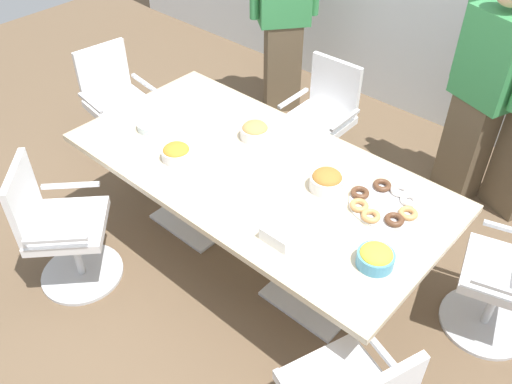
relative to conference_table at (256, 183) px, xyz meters
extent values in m
cube|color=brown|center=(0.00, 0.00, -0.63)|extent=(10.00, 10.00, 0.01)
cube|color=#CCB793|center=(0.00, 0.00, 0.10)|extent=(2.40, 1.20, 0.04)
cube|color=silver|center=(-0.55, 0.00, -0.61)|extent=(0.56, 0.56, 0.02)
cylinder|color=silver|center=(-0.55, 0.00, -0.26)|extent=(0.09, 0.09, 0.69)
cube|color=silver|center=(0.55, 0.00, -0.61)|extent=(0.56, 0.56, 0.02)
cylinder|color=silver|center=(0.55, 0.00, -0.26)|extent=(0.09, 0.09, 0.69)
cube|color=silver|center=(1.26, -0.50, -0.05)|extent=(0.36, 0.15, 0.02)
cylinder|color=silver|center=(1.46, 0.49, -0.61)|extent=(0.67, 0.67, 0.02)
cylinder|color=silver|center=(1.46, 0.49, -0.40)|extent=(0.05, 0.05, 0.41)
cube|color=white|center=(1.46, 0.49, -0.17)|extent=(0.57, 0.57, 0.06)
cube|color=silver|center=(1.53, 0.25, -0.05)|extent=(0.36, 0.13, 0.02)
cylinder|color=silver|center=(-0.28, 1.03, -0.61)|extent=(0.55, 0.55, 0.02)
cylinder|color=silver|center=(-0.28, 1.03, -0.40)|extent=(0.05, 0.05, 0.41)
cube|color=white|center=(-0.28, 1.03, -0.17)|extent=(0.47, 0.47, 0.06)
cube|color=white|center=(-0.28, 1.24, 0.07)|extent=(0.44, 0.05, 0.42)
cube|color=silver|center=(-0.03, 1.04, -0.05)|extent=(0.04, 0.37, 0.02)
cube|color=silver|center=(-0.52, 1.03, -0.05)|extent=(0.04, 0.37, 0.02)
cylinder|color=silver|center=(-1.63, 0.15, -0.61)|extent=(0.61, 0.61, 0.02)
cylinder|color=silver|center=(-1.63, 0.15, -0.40)|extent=(0.05, 0.05, 0.41)
cube|color=white|center=(-1.63, 0.15, -0.17)|extent=(0.52, 0.52, 0.06)
cube|color=white|center=(-1.84, 0.18, 0.07)|extent=(0.10, 0.44, 0.42)
cube|color=silver|center=(-1.60, 0.39, -0.05)|extent=(0.37, 0.08, 0.02)
cube|color=silver|center=(-1.67, -0.09, -0.05)|extent=(0.37, 0.08, 0.02)
cylinder|color=silver|center=(-0.73, -0.94, -0.61)|extent=(0.76, 0.76, 0.02)
cylinder|color=silver|center=(-0.73, -0.94, -0.40)|extent=(0.05, 0.05, 0.41)
cube|color=white|center=(-0.73, -0.94, -0.17)|extent=(0.65, 0.65, 0.06)
cube|color=white|center=(-0.87, -1.09, 0.07)|extent=(0.35, 0.33, 0.42)
cube|color=silver|center=(-0.91, -0.77, -0.05)|extent=(0.27, 0.29, 0.02)
cube|color=silver|center=(-0.55, -1.11, -0.05)|extent=(0.27, 0.29, 0.02)
cube|color=brown|center=(-1.12, 1.61, -0.20)|extent=(0.36, 0.37, 0.84)
cube|color=brown|center=(0.72, 1.57, -0.22)|extent=(0.37, 0.30, 0.81)
cube|color=#388C4C|center=(0.72, 1.57, 0.51)|extent=(0.49, 0.36, 0.64)
cylinder|color=#388C4C|center=(0.47, 1.66, 0.54)|extent=(0.10, 0.10, 0.58)
cylinder|color=white|center=(0.44, 0.13, 0.17)|extent=(0.20, 0.20, 0.08)
ellipsoid|color=#AD702D|center=(0.44, 0.13, 0.21)|extent=(0.17, 0.17, 0.08)
cylinder|color=white|center=(-0.43, -0.26, 0.16)|extent=(0.19, 0.19, 0.07)
ellipsoid|color=orange|center=(-0.43, -0.26, 0.19)|extent=(0.17, 0.17, 0.06)
cylinder|color=white|center=(-0.22, 0.24, 0.16)|extent=(0.19, 0.19, 0.08)
ellipsoid|color=tan|center=(-0.22, 0.24, 0.20)|extent=(0.17, 0.17, 0.07)
cylinder|color=#4C9EC6|center=(0.98, -0.19, 0.16)|extent=(0.19, 0.19, 0.07)
ellipsoid|color=yellow|center=(0.98, -0.19, 0.20)|extent=(0.17, 0.17, 0.07)
cylinder|color=white|center=(0.78, 0.22, 0.13)|extent=(0.39, 0.39, 0.01)
torus|color=tan|center=(0.92, 0.23, 0.15)|extent=(0.11, 0.11, 0.03)
torus|color=white|center=(0.87, 0.33, 0.15)|extent=(0.11, 0.11, 0.03)
torus|color=white|center=(0.79, 0.37, 0.15)|extent=(0.11, 0.11, 0.03)
torus|color=brown|center=(0.69, 0.34, 0.15)|extent=(0.11, 0.11, 0.03)
torus|color=brown|center=(0.63, 0.20, 0.15)|extent=(0.11, 0.11, 0.03)
torus|color=tan|center=(0.69, 0.10, 0.15)|extent=(0.11, 0.11, 0.03)
torus|color=tan|center=(0.78, 0.07, 0.15)|extent=(0.11, 0.11, 0.03)
torus|color=brown|center=(0.89, 0.13, 0.15)|extent=(0.11, 0.11, 0.03)
cylinder|color=white|center=(-0.81, -0.15, 0.13)|extent=(0.21, 0.21, 0.01)
cylinder|color=silver|center=(-0.81, -0.15, 0.13)|extent=(0.21, 0.21, 0.01)
cylinder|color=white|center=(-0.81, -0.15, 0.14)|extent=(0.21, 0.21, 0.01)
cylinder|color=silver|center=(-0.81, -0.15, 0.15)|extent=(0.21, 0.21, 0.01)
cylinder|color=white|center=(-0.81, -0.15, 0.15)|extent=(0.21, 0.21, 0.01)
cylinder|color=silver|center=(-0.81, -0.15, 0.16)|extent=(0.21, 0.21, 0.01)
cylinder|color=white|center=(-0.81, -0.15, 0.16)|extent=(0.21, 0.21, 0.01)
cylinder|color=silver|center=(-0.81, -0.15, 0.17)|extent=(0.21, 0.21, 0.01)
cylinder|color=white|center=(-0.81, -0.15, 0.18)|extent=(0.21, 0.21, 0.01)
cube|color=white|center=(0.51, -0.36, 0.16)|extent=(0.18, 0.18, 0.08)
camera|label=1|loc=(1.76, -1.96, 2.17)|focal=37.93mm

